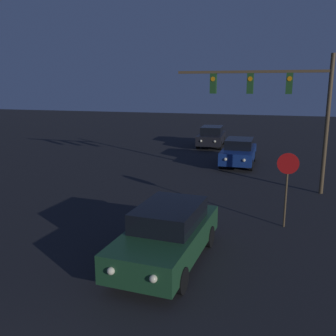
% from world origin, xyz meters
% --- Properties ---
extents(car_near, '(2.04, 4.58, 1.57)m').
position_xyz_m(car_near, '(1.27, 6.61, 0.81)').
color(car_near, '#1E4728').
rests_on(car_near, ground_plane).
extents(car_mid, '(1.95, 4.55, 1.57)m').
position_xyz_m(car_mid, '(1.61, 20.07, 0.81)').
color(car_mid, navy).
rests_on(car_mid, ground_plane).
extents(car_far, '(2.13, 4.61, 1.57)m').
position_xyz_m(car_far, '(-1.26, 26.45, 0.81)').
color(car_far, black).
rests_on(car_far, ground_plane).
extents(traffic_signal_mast, '(6.75, 0.30, 6.05)m').
position_xyz_m(traffic_signal_mast, '(3.84, 14.96, 4.22)').
color(traffic_signal_mast, brown).
rests_on(traffic_signal_mast, ground_plane).
extents(stop_sign, '(0.71, 0.07, 2.57)m').
position_xyz_m(stop_sign, '(4.32, 10.23, 1.79)').
color(stop_sign, brown).
rests_on(stop_sign, ground_plane).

